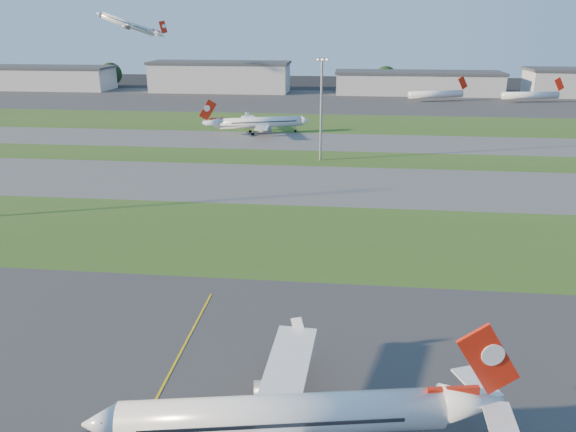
# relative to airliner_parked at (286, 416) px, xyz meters

# --- Properties ---
(grass_strip_a) EXTENTS (300.00, 34.00, 0.01)m
(grass_strip_a) POSITION_rel_airliner_parked_xyz_m (-18.13, 49.38, -3.60)
(grass_strip_a) COLOR #32511B
(grass_strip_a) RESTS_ON ground
(taxiway_a) EXTENTS (300.00, 32.00, 0.01)m
(taxiway_a) POSITION_rel_airliner_parked_xyz_m (-18.13, 82.38, -3.60)
(taxiway_a) COLOR #515154
(taxiway_a) RESTS_ON ground
(grass_strip_b) EXTENTS (300.00, 18.00, 0.01)m
(grass_strip_b) POSITION_rel_airliner_parked_xyz_m (-18.13, 107.38, -3.60)
(grass_strip_b) COLOR #32511B
(grass_strip_b) RESTS_ON ground
(taxiway_b) EXTENTS (300.00, 26.00, 0.01)m
(taxiway_b) POSITION_rel_airliner_parked_xyz_m (-18.13, 129.38, -3.60)
(taxiway_b) COLOR #515154
(taxiway_b) RESTS_ON ground
(grass_strip_c) EXTENTS (300.00, 40.00, 0.01)m
(grass_strip_c) POSITION_rel_airliner_parked_xyz_m (-18.13, 162.38, -3.60)
(grass_strip_c) COLOR #32511B
(grass_strip_c) RESTS_ON ground
(apron_far) EXTENTS (400.00, 80.00, 0.01)m
(apron_far) POSITION_rel_airliner_parked_xyz_m (-18.13, 222.38, -3.60)
(apron_far) COLOR #333335
(apron_far) RESTS_ON ground
(airliner_parked) EXTENTS (32.63, 27.44, 10.26)m
(airliner_parked) POSITION_rel_airliner_parked_xyz_m (0.00, 0.00, 0.00)
(airliner_parked) COLOR white
(airliner_parked) RESTS_ON ground
(airliner_taxiing) EXTENTS (31.56, 26.66, 10.24)m
(airliner_taxiing) POSITION_rel_airliner_parked_xyz_m (-24.56, 139.91, -0.01)
(airliner_taxiing) COLOR white
(airliner_taxiing) RESTS_ON ground
(airliner_departing) EXTENTS (28.34, 23.92, 9.17)m
(airliner_departing) POSITION_rel_airliner_parked_xyz_m (-97.86, 223.10, 29.48)
(airliner_departing) COLOR white
(mini_jet_near) EXTENTS (27.54, 11.67, 9.48)m
(mini_jet_near) POSITION_rel_airliner_parked_xyz_m (42.52, 226.05, -0.32)
(mini_jet_near) COLOR white
(mini_jet_near) RESTS_ON ground
(mini_jet_far) EXTENTS (28.31, 8.65, 9.48)m
(mini_jet_far) POSITION_rel_airliner_parked_xyz_m (83.88, 226.68, -0.32)
(mini_jet_far) COLOR white
(mini_jet_far) RESTS_ON ground
(light_mast_centre) EXTENTS (3.20, 0.70, 25.80)m
(light_mast_centre) POSITION_rel_airliner_parked_xyz_m (-3.13, 105.38, 11.21)
(light_mast_centre) COLOR gray
(light_mast_centre) RESTS_ON ground
(hangar_far_west) EXTENTS (91.80, 23.00, 12.20)m
(hangar_far_west) POSITION_rel_airliner_parked_xyz_m (-168.13, 252.38, 2.53)
(hangar_far_west) COLOR #9B9EA3
(hangar_far_west) RESTS_ON ground
(hangar_west) EXTENTS (71.40, 23.00, 15.20)m
(hangar_west) POSITION_rel_airliner_parked_xyz_m (-63.13, 252.38, 4.03)
(hangar_west) COLOR #9B9EA3
(hangar_west) RESTS_ON ground
(hangar_east) EXTENTS (81.60, 23.00, 11.20)m
(hangar_east) POSITION_rel_airliner_parked_xyz_m (36.87, 252.38, 2.03)
(hangar_east) COLOR #9B9EA3
(hangar_east) RESTS_ON ground
(tree_west) EXTENTS (12.10, 12.10, 13.20)m
(tree_west) POSITION_rel_airliner_parked_xyz_m (-128.13, 267.38, 3.54)
(tree_west) COLOR black
(tree_west) RESTS_ON ground
(tree_mid_west) EXTENTS (9.90, 9.90, 10.80)m
(tree_mid_west) POSITION_rel_airliner_parked_xyz_m (-38.13, 263.38, 2.23)
(tree_mid_west) COLOR black
(tree_mid_west) RESTS_ON ground
(tree_mid_east) EXTENTS (11.55, 11.55, 12.60)m
(tree_mid_east) POSITION_rel_airliner_parked_xyz_m (21.87, 266.38, 3.21)
(tree_mid_east) COLOR black
(tree_mid_east) RESTS_ON ground
(tree_east) EXTENTS (10.45, 10.45, 11.40)m
(tree_east) POSITION_rel_airliner_parked_xyz_m (96.87, 264.38, 2.56)
(tree_east) COLOR black
(tree_east) RESTS_ON ground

